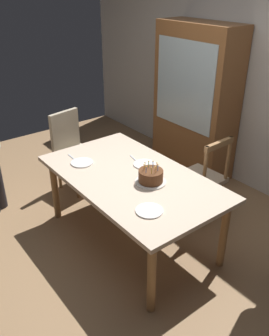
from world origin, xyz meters
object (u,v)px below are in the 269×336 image
Objects in this scene: plate_far_side at (145,164)px; china_cabinet at (195,102)px; birthday_cake at (151,177)px; chair_spindle_back at (202,179)px; dining_table at (131,183)px; plate_near_guest at (149,211)px; plate_near_celebrant at (82,163)px; chair_upholstered at (72,147)px.

china_cabinet reaches higher than plate_far_side.
birthday_cake is 0.85m from chair_spindle_back.
dining_table is at bearing -99.00° from chair_spindle_back.
birthday_cake is 0.45m from plate_near_guest.
birthday_cake is 1.27× the size of plate_near_guest.
plate_near_celebrant is at bearing -131.01° from plate_far_side.
birthday_cake is 0.29× the size of chair_upholstered.
chair_spindle_back is (-0.07, 0.78, -0.33)m from birthday_cake.
chair_spindle_back is at bearing 81.00° from dining_table.
dining_table is 8.17× the size of plate_far_side.
chair_spindle_back is at bearing 110.80° from plate_near_guest.
china_cabinet reaches higher than birthday_cake.
plate_near_guest is 0.12× the size of china_cabinet.
chair_spindle_back is (0.63, 1.07, -0.28)m from plate_near_celebrant.
plate_far_side is at bearing 111.13° from dining_table.
birthday_cake is at bearing 22.84° from plate_near_celebrant.
birthday_cake is 0.76m from plate_near_celebrant.
plate_near_guest is at bearing 0.00° from plate_near_celebrant.
chair_spindle_back is (0.22, 0.61, -0.28)m from plate_far_side.
plate_far_side and plate_near_guest have the same top height.
chair_upholstered reaches higher than dining_table.
chair_spindle_back is at bearing 95.31° from birthday_cake.
chair_spindle_back is (0.13, 0.84, -0.20)m from dining_table.
dining_table is 0.87m from chair_spindle_back.
china_cabinet is (-0.91, 1.50, 0.16)m from birthday_cake.
birthday_cake is at bearing -0.56° from chair_upholstered.
plate_far_side is 1.22m from chair_upholstered.
china_cabinet is at bearing 124.80° from plate_near_guest.
plate_near_celebrant is 0.12× the size of china_cabinet.
plate_near_guest is at bearing -41.37° from birthday_cake.
chair_upholstered reaches higher than plate_near_guest.
china_cabinet reaches higher than plate_near_celebrant.
china_cabinet is at bearing 96.71° from plate_near_celebrant.
chair_spindle_back is 1.21m from china_cabinet.
china_cabinet is at bearing 121.31° from birthday_cake.
chair_upholstered is (-1.29, 0.08, -0.12)m from dining_table.
plate_far_side is 0.78m from plate_near_guest.
plate_far_side is (0.40, 0.47, 0.00)m from plate_near_celebrant.
plate_near_celebrant is 1.00× the size of plate_far_side.
plate_near_guest is (0.63, -0.47, 0.00)m from plate_far_side.
plate_near_celebrant is at bearing -154.80° from dining_table.
chair_upholstered is (-1.42, -0.76, 0.07)m from chair_spindle_back.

